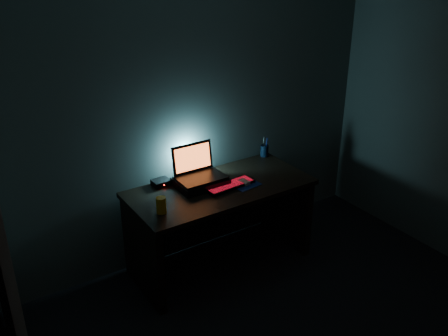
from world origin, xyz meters
The scene contains 10 objects.
room centered at (0.00, 0.00, 1.25)m, with size 3.50×4.00×2.50m.
desk centered at (0.00, 1.67, 0.49)m, with size 1.50×0.70×0.75m.
riser centered at (-0.12, 1.72, 0.78)m, with size 0.40×0.30×0.06m, color black.
laptop centered at (-0.12, 1.77, 0.87)m, with size 0.38×0.29×0.26m.
keyboard centered at (0.06, 1.57, 0.76)m, with size 0.43×0.17×0.03m.
mousepad centered at (0.19, 1.54, 0.75)m, with size 0.22×0.20×0.00m, color navy.
mouse centered at (0.19, 1.54, 0.77)m, with size 0.05×0.09×0.03m, color gray.
pen_cup centered at (0.67, 1.92, 0.80)m, with size 0.07×0.07×0.10m, color black.
juice_glass centered at (-0.59, 1.49, 0.81)m, with size 0.07×0.07×0.13m, color #D7980B.
router centered at (-0.39, 1.90, 0.77)m, with size 0.14×0.12×0.05m.
Camera 1 is at (-1.94, -1.42, 2.57)m, focal length 40.00 mm.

